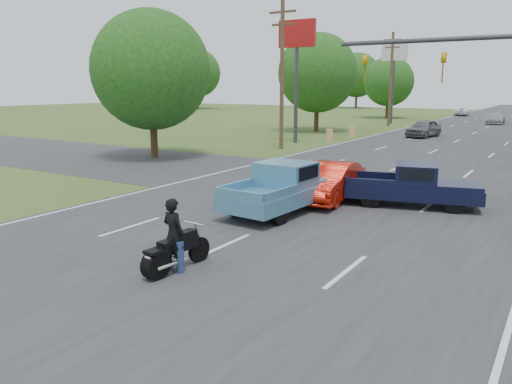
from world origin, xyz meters
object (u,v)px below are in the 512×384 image
Objects in this scene: motorcycle at (173,253)px; distant_car_white at (462,112)px; distant_car_grey at (424,128)px; distant_car_silver at (496,118)px; navy_pickup at (416,185)px; blue_pickup at (286,186)px; red_convertible at (330,182)px; rider at (174,238)px.

motorcycle is 71.98m from distant_car_white.
distant_car_silver is (3.17, 20.20, -0.10)m from distant_car_grey.
distant_car_white is at bearing 174.53° from navy_pickup.
blue_pickup is 1.06× the size of navy_pickup.
red_convertible reaches higher than distant_car_silver.
distant_car_grey is at bearing 89.21° from distant_car_white.
distant_car_grey is at bearing 100.18° from motorcycle.
rider is at bearing -31.59° from navy_pickup.
red_convertible is 2.40m from blue_pickup.
rider is at bearing -76.84° from distant_car_grey.
distant_car_grey is 0.99× the size of distant_car_silver.
blue_pickup is 29.32m from distant_car_grey.
distant_car_grey reaches higher than red_convertible.
rider is 36.01m from distant_car_grey.
distant_car_white is at bearing 91.51° from red_convertible.
navy_pickup is at bearing -68.46° from distant_car_grey.
rider reaches higher than distant_car_silver.
distant_car_white is (-5.94, 64.97, -0.28)m from blue_pickup.
red_convertible is 0.99× the size of distant_car_grey.
blue_pickup reaches higher than motorcycle.
rider is at bearing -94.51° from red_convertible.
distant_car_grey is (-3.23, 26.91, 0.04)m from red_convertible.
blue_pickup is at bearing -91.71° from distant_car_silver.
red_convertible is 8.95m from rider.
distant_car_silver is at bearing 106.66° from distant_car_white.
navy_pickup is (3.04, 0.85, 0.07)m from red_convertible.
distant_car_grey is at bearing 92.33° from red_convertible.
distant_car_white is (-6.62, 71.67, 0.13)m from motorcycle.
distant_car_grey is 20.45m from distant_car_silver.
blue_pickup reaches higher than distant_car_white.
navy_pickup is (3.04, 9.85, 0.32)m from motorcycle.
navy_pickup is at bearing 44.00° from blue_pickup.
distant_car_silver is (0.62, 49.41, -0.22)m from blue_pickup.
distant_car_grey reaches higher than distant_car_silver.
distant_car_silver is at bearing 85.55° from red_convertible.
rider is at bearing -80.37° from blue_pickup.
distant_car_grey is at bearing -79.81° from rider.
distant_car_white is (-9.66, 61.83, -0.20)m from navy_pickup.
distant_car_grey is 1.03× the size of distant_car_white.
distant_car_grey is (-3.23, 35.91, 0.29)m from motorcycle.
blue_pickup reaches higher than navy_pickup.
blue_pickup is 1.24× the size of distant_car_white.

